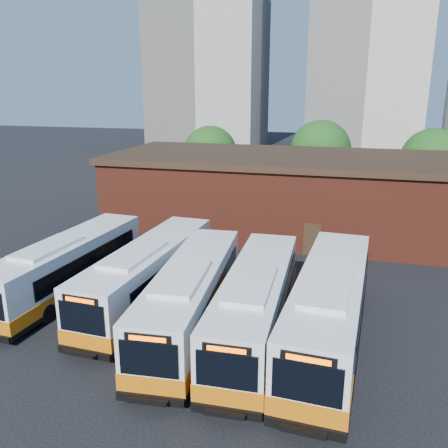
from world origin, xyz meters
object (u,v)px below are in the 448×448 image
(bus_farwest, at_px, (68,268))
(transit_worker, at_px, (287,357))
(bus_east, at_px, (329,312))
(bus_midwest, at_px, (191,300))
(bus_mideast, at_px, (256,307))
(bus_west, at_px, (149,277))

(bus_farwest, relative_size, transit_worker, 6.87)
(bus_east, bearing_deg, bus_midwest, -174.61)
(transit_worker, bearing_deg, bus_east, -22.15)
(bus_farwest, bearing_deg, bus_east, -3.40)
(bus_east, distance_m, transit_worker, 3.48)
(bus_farwest, bearing_deg, bus_mideast, -6.54)
(bus_mideast, bearing_deg, bus_midwest, 178.76)
(bus_west, xyz_separation_m, transit_worker, (8.40, -5.03, -0.68))
(bus_east, bearing_deg, transit_worker, -113.06)
(bus_east, bearing_deg, bus_mideast, -173.29)
(bus_mideast, distance_m, bus_east, 3.43)
(bus_farwest, xyz_separation_m, bus_midwest, (8.36, -2.22, 0.04))
(bus_west, distance_m, transit_worker, 9.81)
(bus_farwest, relative_size, bus_west, 0.98)
(bus_farwest, xyz_separation_m, bus_east, (15.02, -1.99, 0.13))
(bus_farwest, height_order, bus_mideast, bus_mideast)
(bus_west, distance_m, bus_mideast, 6.85)
(bus_midwest, relative_size, transit_worker, 7.06)
(bus_midwest, height_order, transit_worker, bus_midwest)
(bus_west, bearing_deg, bus_midwest, -31.06)
(bus_west, xyz_separation_m, bus_east, (9.91, -1.99, 0.10))
(bus_west, bearing_deg, bus_east, -8.05)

